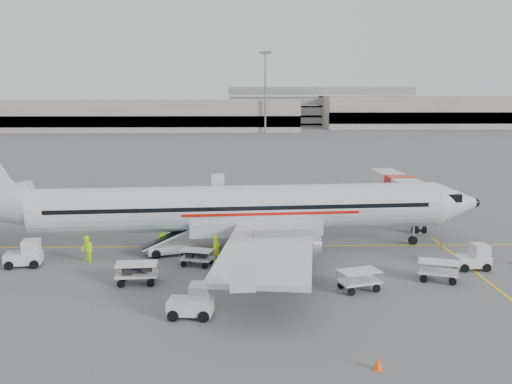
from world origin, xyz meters
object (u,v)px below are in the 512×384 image
at_px(aircraft, 240,178).
at_px(tug_mid, 190,300).
at_px(jet_bridge, 398,197).
at_px(tug_aft, 23,253).
at_px(belt_loader, 172,237).
at_px(tug_fore, 472,257).

bearing_deg(aircraft, tug_mid, -106.02).
xyz_separation_m(aircraft, tug_mid, (-2.50, -12.66, -4.48)).
bearing_deg(jet_bridge, aircraft, -148.14).
height_order(aircraft, jet_bridge, aircraft).
height_order(tug_mid, tug_aft, tug_aft).
bearing_deg(belt_loader, tug_aft, 176.22).
xyz_separation_m(jet_bridge, tug_fore, (0.84, -15.12, -1.14)).
xyz_separation_m(aircraft, tug_aft, (-14.40, -3.79, -4.47)).
bearing_deg(tug_mid, belt_loader, 106.61).
xyz_separation_m(jet_bridge, belt_loader, (-19.24, -11.22, -0.67)).
relative_size(tug_mid, tug_aft, 0.99).
height_order(tug_fore, tug_aft, tug_aft).
bearing_deg(aircraft, tug_aft, -170.08).
distance_m(jet_bridge, tug_aft, 31.97).
bearing_deg(tug_aft, jet_bridge, 17.43).
distance_m(jet_bridge, tug_fore, 15.18).
relative_size(aircraft, tug_mid, 16.97).
distance_m(aircraft, tug_aft, 15.55).
xyz_separation_m(tug_fore, tug_mid, (-17.71, -7.67, 0.05)).
xyz_separation_m(jet_bridge, tug_mid, (-16.86, -22.78, -1.08)).
distance_m(tug_fore, tug_mid, 19.30).
distance_m(aircraft, belt_loader, 6.45).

